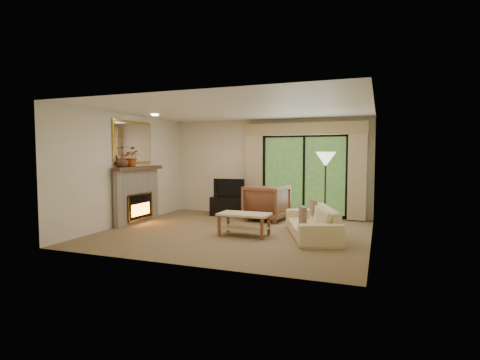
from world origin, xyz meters
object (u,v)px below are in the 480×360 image
at_px(media_console, 230,206).
at_px(coffee_table, 244,224).
at_px(armchair, 267,203).
at_px(sofa, 312,222).

bearing_deg(media_console, coffee_table, -64.79).
xyz_separation_m(armchair, coffee_table, (0.08, -1.90, -0.22)).
distance_m(media_console, coffee_table, 2.53).
xyz_separation_m(armchair, sofa, (1.38, -1.49, -0.15)).
relative_size(armchair, sofa, 0.48).
bearing_deg(coffee_table, sofa, 18.50).
height_order(media_console, sofa, sofa).
xyz_separation_m(media_console, coffee_table, (1.21, -2.22, -0.02)).
height_order(sofa, coffee_table, sofa).
distance_m(armchair, sofa, 2.04).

